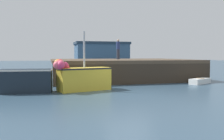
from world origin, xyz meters
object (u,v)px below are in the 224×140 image
Objects in this scene: fishing_boat_near_right at (82,77)px; rowboat at (200,81)px; fishing_boat_near_left at (26,80)px; dockworker at (118,49)px.

fishing_boat_near_right reaches higher than rowboat.
fishing_boat_near_left is 1.42× the size of rowboat.
dockworker reaches higher than rowboat.
dockworker is at bearing 44.84° from fishing_boat_near_left.
fishing_boat_near_right is at bearing -171.56° from rowboat.
rowboat is at bearing 8.44° from fishing_boat_near_right.
fishing_boat_near_right is (3.12, 0.02, 0.12)m from fishing_boat_near_left.
fishing_boat_near_left is at bearing -179.65° from fishing_boat_near_right.
fishing_boat_near_left is 11.99m from rowboat.
fishing_boat_near_right is 1.92× the size of dockworker.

